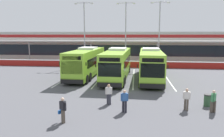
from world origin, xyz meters
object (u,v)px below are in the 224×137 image
object	(u,v)px
coach_bus_left_centre	(117,64)
pedestrian_in_dark_coat	(124,100)
litter_bin	(207,100)
coach_bus_leftmost	(87,63)
lamp_post_west	(84,30)
pedestrian_with_handbag	(63,109)
pedestrian_child	(187,99)
pedestrian_approaching_bus	(109,94)
lamp_post_east	(159,30)
coach_bus_centre	(151,65)
pedestrian_near_bin	(213,100)
lamp_post_centre	(126,30)

from	to	relation	value
coach_bus_left_centre	pedestrian_in_dark_coat	distance (m)	12.15
pedestrian_in_dark_coat	litter_bin	distance (m)	6.61
coach_bus_leftmost	lamp_post_west	size ratio (longest dim) A/B	1.11
coach_bus_leftmost	lamp_post_west	distance (m)	11.26
pedestrian_with_handbag	pedestrian_child	distance (m)	8.77
pedestrian_with_handbag	pedestrian_in_dark_coat	bearing A→B (deg)	31.07
coach_bus_leftmost	pedestrian_in_dark_coat	bearing A→B (deg)	-66.43
pedestrian_approaching_bus	lamp_post_east	size ratio (longest dim) A/B	0.15
coach_bus_centre	pedestrian_near_bin	distance (m)	11.95
pedestrian_with_handbag	coach_bus_left_centre	bearing A→B (deg)	81.42
coach_bus_left_centre	lamp_post_west	distance (m)	13.71
lamp_post_west	lamp_post_east	size ratio (longest dim) A/B	1.00
pedestrian_approaching_bus	coach_bus_centre	bearing A→B (deg)	69.41
lamp_post_centre	pedestrian_child	bearing A→B (deg)	-76.40
coach_bus_leftmost	lamp_post_east	bearing A→B (deg)	45.35
coach_bus_leftmost	pedestrian_with_handbag	bearing A→B (deg)	-82.64
coach_bus_centre	pedestrian_approaching_bus	size ratio (longest dim) A/B	7.55
pedestrian_child	lamp_post_centre	world-z (taller)	lamp_post_centre
coach_bus_centre	pedestrian_approaching_bus	world-z (taller)	coach_bus_centre
lamp_post_west	litter_bin	world-z (taller)	lamp_post_west
pedestrian_in_dark_coat	lamp_post_centre	xyz separation A→B (m)	(-1.11, 23.90, 5.42)
pedestrian_child	lamp_post_west	distance (m)	26.13
coach_bus_centre	litter_bin	size ratio (longest dim) A/B	13.15
pedestrian_with_handbag	litter_bin	world-z (taller)	pedestrian_with_handbag
litter_bin	pedestrian_approaching_bus	bearing A→B (deg)	-177.00
pedestrian_child	pedestrian_approaching_bus	xyz separation A→B (m)	(-5.77, 0.71, 0.00)
pedestrian_child	pedestrian_with_handbag	bearing A→B (deg)	-158.83
litter_bin	pedestrian_with_handbag	bearing A→B (deg)	-156.87
pedestrian_in_dark_coat	pedestrian_child	distance (m)	4.55
lamp_post_east	coach_bus_left_centre	bearing A→B (deg)	-118.34
pedestrian_child	lamp_post_east	bearing A→B (deg)	89.46
pedestrian_near_bin	pedestrian_approaching_bus	bearing A→B (deg)	172.58
coach_bus_left_centre	pedestrian_child	size ratio (longest dim) A/B	7.55
pedestrian_near_bin	pedestrian_approaching_bus	size ratio (longest dim) A/B	1.00
coach_bus_left_centre	pedestrian_approaching_bus	xyz separation A→B (m)	(0.26, -10.38, -0.91)
pedestrian_near_bin	lamp_post_centre	world-z (taller)	lamp_post_centre
coach_bus_leftmost	pedestrian_child	world-z (taller)	coach_bus_leftmost
pedestrian_in_dark_coat	pedestrian_child	bearing A→B (deg)	11.71
coach_bus_centre	pedestrian_near_bin	world-z (taller)	coach_bus_centre
coach_bus_leftmost	coach_bus_left_centre	world-z (taller)	same
coach_bus_centre	litter_bin	xyz separation A→B (m)	(3.71, -9.96, -1.32)
coach_bus_centre	litter_bin	bearing A→B (deg)	-69.58
coach_bus_left_centre	pedestrian_near_bin	size ratio (longest dim) A/B	7.55
pedestrian_with_handbag	pedestrian_approaching_bus	size ratio (longest dim) A/B	1.00
pedestrian_approaching_bus	coach_bus_leftmost	bearing A→B (deg)	110.96
coach_bus_left_centre	lamp_post_east	world-z (taller)	lamp_post_east
coach_bus_leftmost	lamp_post_east	size ratio (longest dim) A/B	1.11
pedestrian_near_bin	litter_bin	size ratio (longest dim) A/B	1.74
lamp_post_west	litter_bin	distance (m)	26.26
coach_bus_leftmost	coach_bus_left_centre	bearing A→B (deg)	-14.57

